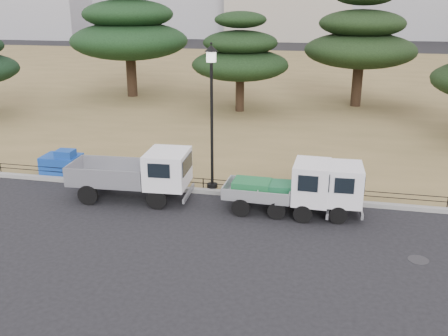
% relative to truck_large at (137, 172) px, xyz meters
% --- Properties ---
extents(ground, '(220.00, 220.00, 0.00)m').
position_rel_truck_large_xyz_m(ground, '(3.21, -1.47, -1.08)').
color(ground, black).
extents(lawn, '(120.00, 56.00, 0.15)m').
position_rel_truck_large_xyz_m(lawn, '(3.21, 29.13, -1.00)').
color(lawn, olive).
rests_on(lawn, ground).
extents(curb, '(120.00, 0.25, 0.16)m').
position_rel_truck_large_xyz_m(curb, '(3.21, 1.13, -1.00)').
color(curb, gray).
rests_on(curb, ground).
extents(truck_large, '(4.54, 2.02, 1.94)m').
position_rel_truck_large_xyz_m(truck_large, '(0.00, 0.00, 0.00)').
color(truck_large, black).
rests_on(truck_large, ground).
extents(truck_kei_front, '(3.68, 1.69, 1.93)m').
position_rel_truck_large_xyz_m(truck_kei_front, '(5.54, -0.07, -0.12)').
color(truck_kei_front, black).
rests_on(truck_kei_front, ground).
extents(truck_kei_rear, '(3.59, 1.67, 1.85)m').
position_rel_truck_large_xyz_m(truck_kei_rear, '(6.67, 0.05, -0.15)').
color(truck_kei_rear, black).
rests_on(truck_kei_rear, ground).
extents(street_lamp, '(0.49, 0.49, 5.49)m').
position_rel_truck_large_xyz_m(street_lamp, '(2.54, 1.43, 2.79)').
color(street_lamp, black).
rests_on(street_lamp, lawn).
extents(pipe_fence, '(38.00, 0.04, 0.40)m').
position_rel_truck_large_xyz_m(pipe_fence, '(3.21, 1.28, -0.64)').
color(pipe_fence, black).
rests_on(pipe_fence, lawn).
extents(tarp_pile, '(1.59, 1.19, 1.04)m').
position_rel_truck_large_xyz_m(tarp_pile, '(-4.17, 1.84, -0.51)').
color(tarp_pile, '#1545A9').
rests_on(tarp_pile, lawn).
extents(manhole, '(0.60, 0.60, 0.01)m').
position_rel_truck_large_xyz_m(manhole, '(9.71, -2.67, -1.07)').
color(manhole, '#2D2D30').
rests_on(manhole, ground).
extents(pine_west_near, '(8.64, 8.64, 8.64)m').
position_rel_truck_large_xyz_m(pine_west_near, '(-8.04, 19.15, 4.06)').
color(pine_west_near, black).
rests_on(pine_west_near, lawn).
extents(pine_center_left, '(6.26, 6.26, 6.36)m').
position_rel_truck_large_xyz_m(pine_center_left, '(0.98, 15.59, 2.74)').
color(pine_center_left, black).
rests_on(pine_center_left, lawn).
extents(pine_center_right, '(7.44, 7.44, 7.90)m').
position_rel_truck_large_xyz_m(pine_center_right, '(8.53, 18.99, 3.65)').
color(pine_center_right, black).
rests_on(pine_center_right, lawn).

